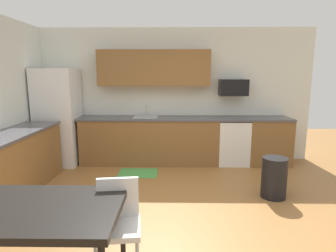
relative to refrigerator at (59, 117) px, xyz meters
name	(u,v)px	position (x,y,z in m)	size (l,w,h in m)	color
ground_plane	(167,219)	(2.18, -2.22, -0.95)	(12.00, 12.00, 0.00)	#9E6B38
wall_back	(169,95)	(2.18, 0.43, 0.40)	(5.80, 0.10, 2.70)	silver
cabinet_run_back	(150,141)	(1.79, 0.08, -0.50)	(2.72, 0.60, 0.90)	brown
cabinet_run_back_right	(268,141)	(4.17, 0.08, -0.50)	(0.83, 0.60, 0.90)	brown
cabinet_run_left	(16,164)	(-0.12, -1.42, -0.50)	(0.60, 2.00, 0.90)	brown
countertop_back	(169,118)	(2.18, 0.08, -0.03)	(4.80, 0.64, 0.04)	#4C4C51
countertop_left	(13,133)	(-0.12, -1.42, -0.03)	(0.64, 2.00, 0.04)	#4C4C51
upper_cabinets_back	(154,68)	(1.88, 0.21, 0.95)	(2.20, 0.34, 0.70)	brown
refrigerator	(59,117)	(0.00, 0.00, 0.00)	(0.76, 0.70, 1.89)	white
oven_range	(232,141)	(3.45, 0.08, -0.49)	(0.60, 0.60, 0.91)	white
microwave	(233,88)	(3.45, 0.18, 0.58)	(0.54, 0.36, 0.32)	black
sink_basin	(146,120)	(1.71, 0.08, -0.07)	(0.48, 0.40, 0.14)	#A5A8AD
sink_faucet	(146,111)	(1.71, 0.26, 0.09)	(0.02, 0.02, 0.24)	#B2B5BA
dining_table	(34,214)	(1.13, -3.39, -0.27)	(1.40, 0.90, 0.73)	black
chair_near_table	(118,219)	(1.76, -3.16, -0.44)	(0.45, 0.45, 0.85)	white
trash_bin	(274,178)	(3.73, -1.55, -0.65)	(0.36, 0.36, 0.60)	black
floor_mat	(138,173)	(1.62, -0.57, -0.94)	(0.70, 0.50, 0.01)	#4CA54C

